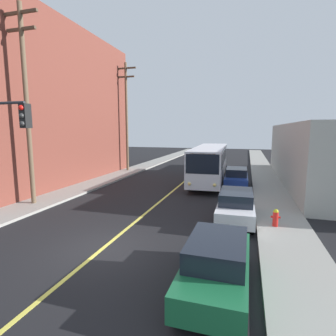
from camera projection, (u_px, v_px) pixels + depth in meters
name	position (u px, v px, depth m)	size (l,w,h in m)	color
ground_plane	(103.00, 248.00, 10.72)	(120.00, 120.00, 0.00)	black
sidewalk_left	(88.00, 186.00, 22.23)	(2.50, 90.00, 0.15)	gray
sidewalk_right	(273.00, 199.00, 18.16)	(2.50, 90.00, 0.15)	gray
lane_stripe_center	(185.00, 181.00, 24.95)	(0.16, 60.00, 0.01)	#D8CC4C
building_left_brick	(28.00, 107.00, 23.75)	(10.00, 19.67, 13.43)	brown
city_bus	(210.00, 162.00, 24.42)	(3.06, 12.24, 3.20)	silver
parked_car_green	(217.00, 264.00, 7.79)	(1.86, 4.42, 1.62)	#196038
parked_car_white	(236.00, 206.00, 13.76)	(1.86, 4.42, 1.62)	silver
parked_car_blue	(236.00, 177.00, 21.93)	(1.89, 4.43, 1.62)	navy
utility_pole_near	(26.00, 98.00, 15.92)	(2.40, 0.28, 11.85)	brown
utility_pole_mid	(127.00, 113.00, 29.64)	(2.40, 0.28, 11.84)	brown
fire_hydrant	(276.00, 217.00, 12.70)	(0.44, 0.26, 0.84)	red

